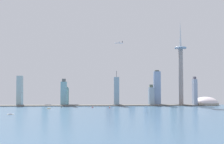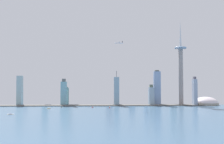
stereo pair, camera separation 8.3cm
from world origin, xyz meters
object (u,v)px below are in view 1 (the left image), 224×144
observation_tower (181,65)px  skyscraper_10 (173,87)px  boat_0 (92,107)px  boat_1 (10,114)px  skyscraper_11 (195,92)px  skyscraper_13 (157,88)px  skyscraper_5 (45,89)px  skyscraper_0 (117,91)px  skyscraper_6 (151,96)px  boat_2 (110,108)px  skyscraper_3 (64,93)px  boat_4 (62,107)px  skyscraper_1 (146,89)px  skyscraper_2 (26,99)px  airplane (119,43)px  skyscraper_8 (68,84)px  stadium_dome (206,103)px  skyscraper_7 (109,90)px  skyscraper_4 (132,97)px  boat_3 (49,108)px  skyscraper_9 (20,90)px  skyscraper_12 (70,88)px

observation_tower → skyscraper_10: observation_tower is taller
boat_0 → boat_1: (-214.96, -192.91, -0.35)m
boat_0 → boat_1: boat_0 is taller
skyscraper_11 → skyscraper_13: (-139.34, 35.28, 14.75)m
skyscraper_5 → skyscraper_10: size_ratio=0.85×
skyscraper_0 → skyscraper_6: bearing=-0.5°
boat_2 → observation_tower: bearing=-70.9°
skyscraper_3 → boat_4: size_ratio=10.32×
skyscraper_1 → boat_4: skyscraper_1 is taller
skyscraper_0 → skyscraper_11: bearing=-3.4°
skyscraper_2 → airplane: (385.48, -153.92, 214.56)m
skyscraper_2 → boat_0: size_ratio=3.44×
skyscraper_5 → skyscraper_13: 469.65m
skyscraper_0 → skyscraper_13: (163.40, 17.26, 12.26)m
skyscraper_1 → skyscraper_8: size_ratio=0.78×
skyscraper_0 → skyscraper_11: skyscraper_0 is taller
skyscraper_2 → boat_1: size_ratio=2.43×
stadium_dome → skyscraper_7: skyscraper_7 is taller
skyscraper_1 → skyscraper_13: skyscraper_13 is taller
skyscraper_4 → boat_3: skyscraper_4 is taller
skyscraper_13 → boat_2: 236.99m
skyscraper_3 → airplane: size_ratio=3.26×
skyscraper_2 → boat_1: bearing=-78.8°
skyscraper_2 → skyscraper_6: bearing=-10.8°
skyscraper_3 → skyscraper_11: skyscraper_11 is taller
boat_2 → boat_4: size_ratio=0.97×
skyscraper_6 → skyscraper_11: 168.15m
skyscraper_13 → boat_3: skyscraper_13 is taller
skyscraper_7 → skyscraper_10: skyscraper_10 is taller
skyscraper_6 → boat_1: size_ratio=4.63×
skyscraper_9 → skyscraper_12: bearing=15.8°
skyscraper_2 → skyscraper_8: size_ratio=0.25×
skyscraper_11 → boat_3: skyscraper_11 is taller
skyscraper_6 → skyscraper_2: bearing=169.2°
skyscraper_3 → boat_4: bearing=-85.1°
skyscraper_0 → skyscraper_2: 393.99m
skyscraper_1 → skyscraper_10: 114.34m
skyscraper_0 → skyscraper_12: size_ratio=0.96×
skyscraper_10 → boat_2: bearing=-150.9°
observation_tower → skyscraper_1: 180.98m
skyscraper_10 → boat_0: 357.10m
skyscraper_6 → skyscraper_4: bearing=126.7°
skyscraper_2 → skyscraper_0: bearing=-14.4°
skyscraper_1 → airplane: size_ratio=4.10×
stadium_dome → skyscraper_2: 742.20m
stadium_dome → skyscraper_1: skyscraper_1 is taller
boat_1 → boat_3: 171.21m
skyscraper_5 → skyscraper_12: 108.93m
skyscraper_3 → boat_1: bearing=-108.2°
skyscraper_10 → skyscraper_12: 427.69m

